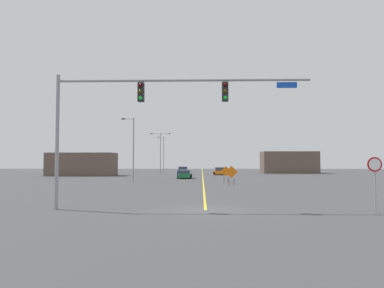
{
  "coord_description": "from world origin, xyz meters",
  "views": [
    {
      "loc": [
        -0.22,
        -19.27,
        2.67
      ],
      "look_at": [
        -1.4,
        25.24,
        4.74
      ],
      "focal_mm": 33.27,
      "sensor_mm": 36.0,
      "label": 1
    }
  ],
  "objects_px": {
    "stop_sign": "(375,173)",
    "street_lamp_far_left": "(133,147)",
    "street_lamp_mid_right": "(160,149)",
    "street_lamp_mid_left": "(163,153)",
    "traffic_signal_assembly": "(141,105)",
    "construction_sign_median_far": "(226,172)",
    "car_blue_mid": "(183,171)",
    "construction_sign_left_shoulder": "(231,173)",
    "car_green_approaching": "(185,174)",
    "car_orange_near": "(219,171)"
  },
  "relations": [
    {
      "from": "street_lamp_mid_left",
      "to": "street_lamp_mid_right",
      "type": "bearing_deg",
      "value": -87.06
    },
    {
      "from": "street_lamp_far_left",
      "to": "street_lamp_mid_right",
      "type": "bearing_deg",
      "value": 89.69
    },
    {
      "from": "street_lamp_mid_right",
      "to": "construction_sign_median_far",
      "type": "distance_m",
      "value": 32.17
    },
    {
      "from": "construction_sign_median_far",
      "to": "street_lamp_mid_left",
      "type": "bearing_deg",
      "value": 106.73
    },
    {
      "from": "car_orange_near",
      "to": "stop_sign",
      "type": "bearing_deg",
      "value": -83.28
    },
    {
      "from": "construction_sign_left_shoulder",
      "to": "street_lamp_far_left",
      "type": "bearing_deg",
      "value": 152.9
    },
    {
      "from": "street_lamp_far_left",
      "to": "car_orange_near",
      "type": "height_order",
      "value": "street_lamp_far_left"
    },
    {
      "from": "stop_sign",
      "to": "car_orange_near",
      "type": "bearing_deg",
      "value": 96.72
    },
    {
      "from": "construction_sign_median_far",
      "to": "car_blue_mid",
      "type": "height_order",
      "value": "construction_sign_median_far"
    },
    {
      "from": "car_orange_near",
      "to": "street_lamp_mid_left",
      "type": "bearing_deg",
      "value": 125.44
    },
    {
      "from": "stop_sign",
      "to": "street_lamp_mid_right",
      "type": "distance_m",
      "value": 57.8
    },
    {
      "from": "stop_sign",
      "to": "street_lamp_far_left",
      "type": "bearing_deg",
      "value": 124.29
    },
    {
      "from": "car_blue_mid",
      "to": "car_orange_near",
      "type": "height_order",
      "value": "car_blue_mid"
    },
    {
      "from": "stop_sign",
      "to": "construction_sign_left_shoulder",
      "type": "distance_m",
      "value": 20.6
    },
    {
      "from": "street_lamp_mid_right",
      "to": "construction_sign_median_far",
      "type": "relative_size",
      "value": 4.24
    },
    {
      "from": "street_lamp_mid_right",
      "to": "construction_sign_left_shoulder",
      "type": "relative_size",
      "value": 3.97
    },
    {
      "from": "street_lamp_far_left",
      "to": "street_lamp_mid_right",
      "type": "distance_m",
      "value": 29.15
    },
    {
      "from": "traffic_signal_assembly",
      "to": "street_lamp_mid_right",
      "type": "distance_m",
      "value": 54.65
    },
    {
      "from": "traffic_signal_assembly",
      "to": "car_orange_near",
      "type": "bearing_deg",
      "value": 82.06
    },
    {
      "from": "traffic_signal_assembly",
      "to": "stop_sign",
      "type": "relative_size",
      "value": 4.89
    },
    {
      "from": "street_lamp_far_left",
      "to": "car_green_approaching",
      "type": "distance_m",
      "value": 11.41
    },
    {
      "from": "stop_sign",
      "to": "street_lamp_mid_left",
      "type": "xyz_separation_m",
      "value": [
        -18.0,
        65.31,
        2.57
      ]
    },
    {
      "from": "street_lamp_mid_right",
      "to": "street_lamp_mid_left",
      "type": "xyz_separation_m",
      "value": [
        -0.53,
        10.3,
        -0.45
      ]
    },
    {
      "from": "car_orange_near",
      "to": "street_lamp_far_left",
      "type": "bearing_deg",
      "value": -118.48
    },
    {
      "from": "stop_sign",
      "to": "street_lamp_mid_left",
      "type": "distance_m",
      "value": 67.8
    },
    {
      "from": "street_lamp_far_left",
      "to": "street_lamp_mid_left",
      "type": "bearing_deg",
      "value": 90.54
    },
    {
      "from": "street_lamp_mid_right",
      "to": "street_lamp_far_left",
      "type": "bearing_deg",
      "value": -90.31
    },
    {
      "from": "traffic_signal_assembly",
      "to": "car_blue_mid",
      "type": "relative_size",
      "value": 3.46
    },
    {
      "from": "traffic_signal_assembly",
      "to": "construction_sign_median_far",
      "type": "height_order",
      "value": "traffic_signal_assembly"
    },
    {
      "from": "stop_sign",
      "to": "construction_sign_median_far",
      "type": "relative_size",
      "value": 1.43
    },
    {
      "from": "street_lamp_mid_right",
      "to": "car_orange_near",
      "type": "bearing_deg",
      "value": -30.81
    },
    {
      "from": "traffic_signal_assembly",
      "to": "car_green_approaching",
      "type": "relative_size",
      "value": 3.24
    },
    {
      "from": "street_lamp_mid_right",
      "to": "car_blue_mid",
      "type": "height_order",
      "value": "street_lamp_mid_right"
    },
    {
      "from": "street_lamp_mid_left",
      "to": "construction_sign_median_far",
      "type": "height_order",
      "value": "street_lamp_mid_left"
    },
    {
      "from": "construction_sign_median_far",
      "to": "car_blue_mid",
      "type": "xyz_separation_m",
      "value": [
        -6.64,
        26.12,
        -0.58
      ]
    },
    {
      "from": "construction_sign_left_shoulder",
      "to": "car_green_approaching",
      "type": "bearing_deg",
      "value": 111.03
    },
    {
      "from": "street_lamp_far_left",
      "to": "car_orange_near",
      "type": "xyz_separation_m",
      "value": [
        11.99,
        22.09,
        -3.76
      ]
    },
    {
      "from": "traffic_signal_assembly",
      "to": "car_blue_mid",
      "type": "distance_m",
      "value": 50.97
    },
    {
      "from": "street_lamp_far_left",
      "to": "construction_sign_left_shoulder",
      "type": "relative_size",
      "value": 3.81
    },
    {
      "from": "traffic_signal_assembly",
      "to": "car_blue_mid",
      "type": "height_order",
      "value": "traffic_signal_assembly"
    },
    {
      "from": "street_lamp_far_left",
      "to": "car_green_approaching",
      "type": "bearing_deg",
      "value": 54.92
    },
    {
      "from": "stop_sign",
      "to": "construction_sign_left_shoulder",
      "type": "height_order",
      "value": "stop_sign"
    },
    {
      "from": "traffic_signal_assembly",
      "to": "construction_sign_left_shoulder",
      "type": "bearing_deg",
      "value": 71.19
    },
    {
      "from": "street_lamp_mid_left",
      "to": "construction_sign_median_far",
      "type": "distance_m",
      "value": 42.01
    },
    {
      "from": "traffic_signal_assembly",
      "to": "street_lamp_mid_right",
      "type": "xyz_separation_m",
      "value": [
        -5.22,
        54.39,
        -0.68
      ]
    },
    {
      "from": "stop_sign",
      "to": "car_blue_mid",
      "type": "distance_m",
      "value": 52.87
    },
    {
      "from": "street_lamp_mid_right",
      "to": "car_green_approaching",
      "type": "height_order",
      "value": "street_lamp_mid_right"
    },
    {
      "from": "construction_sign_median_far",
      "to": "car_green_approaching",
      "type": "xyz_separation_m",
      "value": [
        -5.5,
        9.46,
        -0.64
      ]
    },
    {
      "from": "street_lamp_mid_right",
      "to": "car_orange_near",
      "type": "relative_size",
      "value": 2.17
    },
    {
      "from": "street_lamp_mid_right",
      "to": "car_green_approaching",
      "type": "relative_size",
      "value": 1.96
    }
  ]
}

